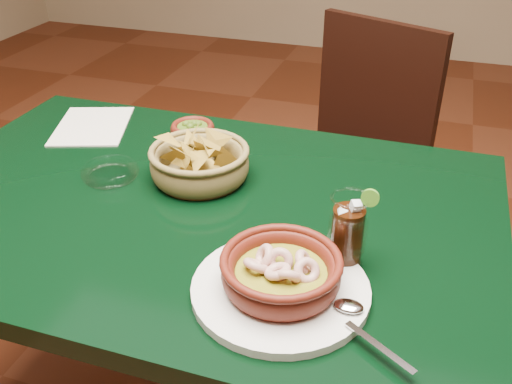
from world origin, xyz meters
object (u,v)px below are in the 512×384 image
(dining_table, at_px, (195,241))
(shrimp_plate, at_px, (281,277))
(dining_chair, at_px, (349,163))
(chip_basket, at_px, (199,162))
(cola_drink, at_px, (347,232))

(dining_table, height_order, shrimp_plate, shrimp_plate)
(dining_table, bearing_deg, dining_chair, 73.63)
(dining_table, xyz_separation_m, dining_chair, (0.21, 0.70, -0.14))
(shrimp_plate, height_order, chip_basket, chip_basket)
(shrimp_plate, bearing_deg, dining_chair, 92.30)
(dining_table, height_order, chip_basket, chip_basket)
(dining_chair, bearing_deg, chip_basket, -110.46)
(dining_table, height_order, cola_drink, cola_drink)
(dining_table, distance_m, chip_basket, 0.17)
(dining_chair, height_order, shrimp_plate, dining_chair)
(dining_chair, xyz_separation_m, chip_basket, (-0.23, -0.61, 0.28))
(dining_chair, bearing_deg, shrimp_plate, -87.70)
(chip_basket, bearing_deg, dining_table, -76.26)
(dining_chair, bearing_deg, cola_drink, -81.64)
(shrimp_plate, distance_m, cola_drink, 0.14)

